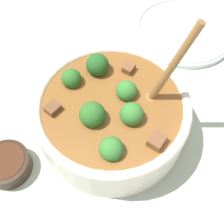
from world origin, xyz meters
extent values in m
plane|color=#ADBCAD|center=(0.00, 0.00, 0.00)|extent=(4.00, 4.00, 0.00)
cylinder|color=white|center=(0.00, 0.00, 0.04)|extent=(0.27, 0.27, 0.08)
torus|color=white|center=(0.00, 0.00, 0.08)|extent=(0.27, 0.27, 0.02)
cylinder|color=brown|center=(0.00, 0.00, 0.06)|extent=(0.24, 0.24, 0.06)
sphere|color=#235B23|center=(-0.08, 0.00, 0.10)|extent=(0.04, 0.04, 0.04)
cylinder|color=#6B9956|center=(-0.08, 0.00, 0.07)|extent=(0.01, 0.01, 0.02)
sphere|color=#387F33|center=(0.04, 0.02, 0.10)|extent=(0.04, 0.04, 0.04)
cylinder|color=#6B9956|center=(0.04, 0.02, 0.07)|extent=(0.01, 0.01, 0.02)
sphere|color=#2D6B28|center=(-0.07, -0.05, 0.10)|extent=(0.03, 0.03, 0.03)
cylinder|color=#6B9956|center=(-0.07, -0.05, 0.07)|extent=(0.01, 0.01, 0.02)
sphere|color=#2D6B28|center=(0.02, -0.04, 0.10)|extent=(0.04, 0.04, 0.04)
cylinder|color=#6B9956|center=(0.02, -0.04, 0.07)|extent=(0.01, 0.01, 0.02)
sphere|color=#387F33|center=(-0.01, 0.03, 0.09)|extent=(0.04, 0.04, 0.04)
cylinder|color=#6B9956|center=(-0.01, 0.03, 0.07)|extent=(0.01, 0.01, 0.02)
sphere|color=#387F33|center=(0.08, -0.03, 0.09)|extent=(0.04, 0.04, 0.04)
cylinder|color=#6B9956|center=(0.08, -0.03, 0.07)|extent=(0.01, 0.01, 0.02)
cube|color=brown|center=(0.09, 0.04, 0.09)|extent=(0.03, 0.03, 0.02)
cube|color=brown|center=(-0.02, -0.10, 0.09)|extent=(0.03, 0.03, 0.02)
cube|color=brown|center=(-0.06, 0.05, 0.09)|extent=(0.03, 0.03, 0.02)
ellipsoid|color=olive|center=(0.01, 0.07, 0.08)|extent=(0.04, 0.03, 0.01)
cylinder|color=olive|center=(0.01, 0.09, 0.16)|extent=(0.02, 0.06, 0.16)
cylinder|color=black|center=(0.02, -0.20, 0.02)|extent=(0.08, 0.08, 0.03)
cylinder|color=#472819|center=(0.02, -0.20, 0.03)|extent=(0.07, 0.07, 0.01)
cylinder|color=white|center=(-0.20, 0.25, 0.01)|extent=(0.24, 0.24, 0.01)
torus|color=white|center=(-0.20, 0.25, 0.01)|extent=(0.23, 0.23, 0.01)
camera|label=1|loc=(0.25, -0.09, 0.47)|focal=45.00mm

